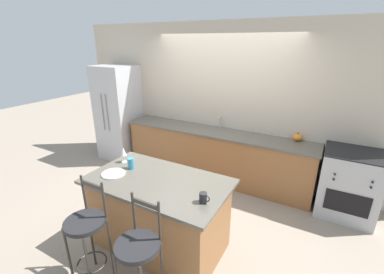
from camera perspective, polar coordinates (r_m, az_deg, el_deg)
The scene contains 14 objects.
ground_plane at distance 4.60m, azimuth 3.10°, elevation -10.61°, with size 18.00×18.00×0.00m, color gray.
wall_back at distance 4.63m, azimuth 6.88°, elevation 7.60°, with size 6.00×0.07×2.70m.
back_counter at distance 4.67m, azimuth 5.06°, elevation -3.86°, with size 3.40×0.62×0.91m.
sink_faucet at distance 4.62m, azimuth 6.22°, elevation 3.65°, with size 0.02×0.13×0.22m.
kitchen_island at distance 3.20m, azimuth -7.30°, elevation -16.45°, with size 1.62×0.93×0.91m.
refrigerator at distance 5.59m, azimuth -15.90°, elevation 5.14°, with size 0.74×0.75×1.93m.
oven_range at distance 4.30m, azimuth 31.40°, elevation -8.83°, with size 0.74×0.69×0.97m.
bar_stool_near at distance 2.88m, azimuth -22.25°, elevation -18.88°, with size 0.39×0.39×1.14m.
bar_stool_far at distance 2.51m, azimuth -11.72°, elevation -24.43°, with size 0.39×0.39×1.14m.
dinner_plate at distance 3.19m, azimuth -17.08°, elevation -7.76°, with size 0.28×0.28×0.02m.
wine_glass at distance 3.39m, azimuth -15.01°, elevation -3.18°, with size 0.07×0.07×0.21m.
coffee_mug at distance 2.54m, azimuth 2.53°, elevation -13.33°, with size 0.11×0.08×0.10m.
tumbler_cup at distance 3.24m, azimuth -13.44°, elevation -5.71°, with size 0.08×0.08×0.14m.
pumpkin_decoration at distance 4.34m, azimuth 22.39°, elevation -0.07°, with size 0.14×0.14×0.14m.
Camera 1 is at (1.68, -3.56, 2.38)m, focal length 24.00 mm.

